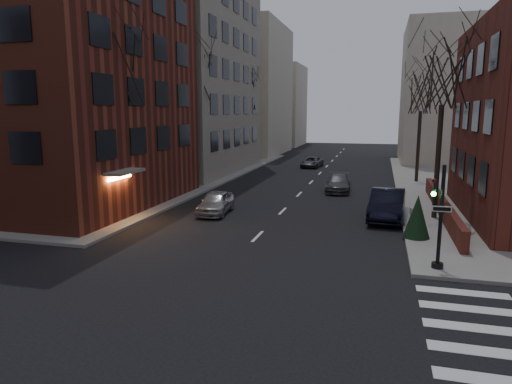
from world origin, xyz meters
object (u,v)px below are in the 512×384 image
tree_left_b (197,76)px  sandwich_board (409,216)px  car_lane_far (312,162)px  evergreen_shrub (417,216)px  parked_sedan (387,205)px  car_lane_silver (216,202)px  tree_left_c (246,93)px  car_lane_gray (338,183)px  tree_left_a (114,68)px  streetlamp_far (256,127)px  tree_right_a (444,75)px  streetlamp_near (185,137)px  traffic_signal (439,223)px  tree_right_b (422,93)px

tree_left_b → sandwich_board: 20.82m
car_lane_far → evergreen_shrub: evergreen_shrub is taller
parked_sedan → car_lane_silver: (-9.96, -1.14, -0.18)m
tree_left_b → tree_left_c: 14.03m
parked_sedan → evergreen_shrub: size_ratio=2.51×
car_lane_gray → parked_sedan: bearing=-69.9°
tree_left_a → evergreen_shrub: (16.31, -0.70, -7.29)m
car_lane_gray → streetlamp_far: bearing=121.8°
tree_right_a → parked_sedan: (-2.60, -0.58, -7.17)m
streetlamp_near → car_lane_gray: streetlamp_near is taller
traffic_signal → streetlamp_near: streetlamp_near is taller
tree_left_c → car_lane_silver: tree_left_c is taller
tree_left_a → evergreen_shrub: tree_left_a is taller
tree_right_b → streetlamp_far: bearing=149.5°
car_lane_far → sandwich_board: car_lane_far is taller
tree_left_a → car_lane_silver: (5.04, 2.28, -7.79)m
tree_left_b → tree_left_c: bearing=90.0°
tree_left_b → tree_right_b: bearing=18.8°
streetlamp_far → car_lane_far: (6.70, -1.33, -3.67)m
tree_left_c → sandwich_board: bearing=-56.4°
tree_left_b → tree_right_b: tree_left_b is taller
car_lane_far → evergreen_shrub: (9.02, -27.37, 0.62)m
streetlamp_near → car_lane_silver: (4.44, -5.72, -3.56)m
traffic_signal → car_lane_gray: bearing=107.2°
tree_left_b → streetlamp_near: size_ratio=1.72×
tree_right_a → streetlamp_far: size_ratio=1.55×
tree_left_c → tree_right_a: bearing=-51.3°
traffic_signal → tree_right_b: bearing=87.9°
streetlamp_far → car_lane_far: size_ratio=1.54×
parked_sedan → sandwich_board: size_ratio=5.48×
parked_sedan → car_lane_silver: parked_sedan is taller
streetlamp_near → tree_left_b: bearing=98.5°
sandwich_board → streetlamp_near: bearing=134.9°
car_lane_gray → tree_left_b: bearing=177.4°
sandwich_board → tree_left_b: bearing=124.4°
parked_sedan → car_lane_gray: size_ratio=1.17×
streetlamp_far → car_lane_gray: size_ratio=1.42×
tree_right_b → tree_left_b: bearing=-161.2°
tree_right_a → car_lane_silver: size_ratio=2.43×
tree_right_a → car_lane_silver: 14.66m
car_lane_silver → sandwich_board: car_lane_silver is taller
traffic_signal → car_lane_gray: 17.78m
tree_right_b → streetlamp_near: tree_right_b is taller
traffic_signal → tree_right_b: (0.86, 23.01, 5.68)m
tree_left_b → parked_sedan: size_ratio=2.08×
streetlamp_far → tree_right_b: bearing=-30.5°
car_lane_gray → car_lane_silver: bearing=-126.0°
tree_right_b → evergreen_shrub: 19.81m
traffic_signal → sandwich_board: traffic_signal is taller
tree_left_a → car_lane_far: (7.30, 26.67, -7.91)m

